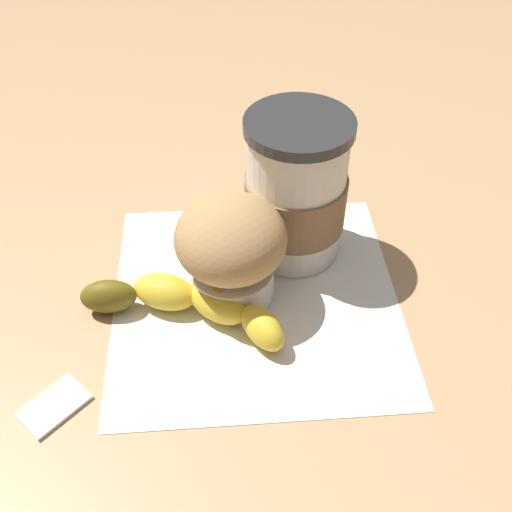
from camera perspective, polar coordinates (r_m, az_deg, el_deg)
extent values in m
plane|color=tan|center=(0.54, 0.00, -4.03)|extent=(3.00, 3.00, 0.00)
cube|color=white|center=(0.54, 0.00, -3.97)|extent=(0.26, 0.26, 0.00)
cylinder|color=silver|center=(0.55, 3.80, 5.98)|extent=(0.09, 0.09, 0.13)
cylinder|color=#2D2D2D|center=(0.51, 4.17, 12.27)|extent=(0.09, 0.09, 0.01)
cylinder|color=#846042|center=(0.55, 3.76, 5.29)|extent=(0.09, 0.09, 0.05)
cylinder|color=white|center=(0.54, -2.26, -2.30)|extent=(0.07, 0.07, 0.03)
ellipsoid|color=#AD8451|center=(0.50, -2.42, 1.70)|extent=(0.10, 0.10, 0.07)
ellipsoid|color=gold|center=(0.50, 0.90, -6.84)|extent=(0.06, 0.05, 0.03)
ellipsoid|color=gold|center=(0.52, -3.63, -4.47)|extent=(0.06, 0.06, 0.03)
ellipsoid|color=gold|center=(0.53, -8.67, -3.41)|extent=(0.05, 0.07, 0.03)
ellipsoid|color=brown|center=(0.54, -13.85, -3.64)|extent=(0.03, 0.05, 0.03)
cube|color=white|center=(0.50, -18.71, -13.28)|extent=(0.06, 0.06, 0.01)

